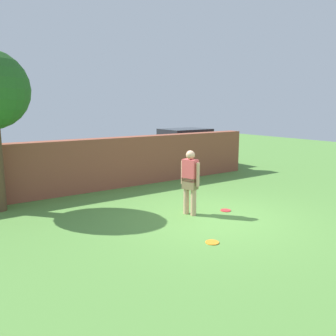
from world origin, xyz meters
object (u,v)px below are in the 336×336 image
Objects in this scene: person at (190,180)px; car at (185,148)px; frisbee_orange at (212,242)px; frisbee_red at (226,210)px.

person is 0.38× the size of car.
person reaches higher than frisbee_orange.
car reaches higher than person.
car is at bearing 62.02° from frisbee_red.
person is 6.00× the size of frisbee_orange.
frisbee_orange is at bearing -141.01° from frisbee_red.
car is 15.60× the size of frisbee_orange.
car is at bearing 56.14° from frisbee_orange.
frisbee_red is (-3.00, -5.64, -0.85)m from car.
person reaches higher than frisbee_red.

